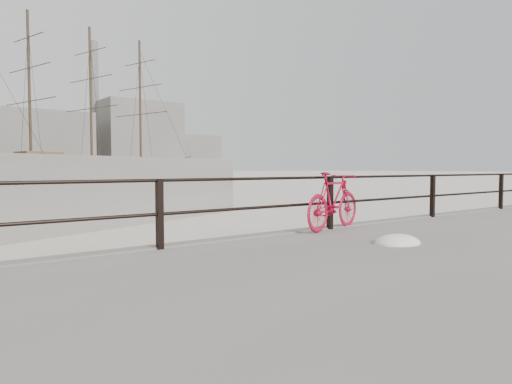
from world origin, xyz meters
TOP-DOWN VIEW (x-y plane):
  - ground at (0.00, 0.00)m, footprint 400.00×400.00m
  - guardrail at (0.00, -0.15)m, footprint 28.00×0.10m
  - bicycle at (-3.51, -0.25)m, footprint 1.81×0.66m
  - barque_black at (20.80, 88.48)m, footprint 57.81×31.78m
  - industrial_west at (20.00, 140.00)m, footprint 32.00×18.00m
  - industrial_mid at (55.00, 145.00)m, footprint 26.00×20.00m
  - industrial_east at (78.00, 150.00)m, footprint 20.00×16.00m
  - smokestack at (42.00, 150.00)m, footprint 2.80×2.80m

SIDE VIEW (x-z plane):
  - ground at x=0.00m, z-range 0.00..0.00m
  - barque_black at x=20.80m, z-range -15.74..15.74m
  - guardrail at x=0.00m, z-range 0.35..1.35m
  - bicycle at x=-3.51m, z-range 0.35..1.43m
  - industrial_east at x=78.00m, z-range 0.00..14.00m
  - industrial_west at x=20.00m, z-range 0.00..18.00m
  - industrial_mid at x=55.00m, z-range 0.00..24.00m
  - smokestack at x=42.00m, z-range 0.00..44.00m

